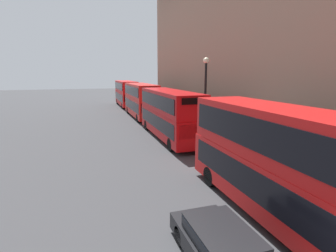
% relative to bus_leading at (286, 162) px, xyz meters
% --- Properties ---
extents(bus_leading, '(2.59, 10.86, 4.40)m').
position_rel_bus_leading_xyz_m(bus_leading, '(0.00, 0.00, 0.00)').
color(bus_leading, red).
rests_on(bus_leading, ground).
extents(bus_second_in_queue, '(2.59, 10.95, 4.20)m').
position_rel_bus_leading_xyz_m(bus_second_in_queue, '(0.00, 14.06, -0.10)').
color(bus_second_in_queue, '#B20C0F').
rests_on(bus_second_in_queue, ground).
extents(bus_third_in_queue, '(2.59, 10.31, 4.32)m').
position_rel_bus_leading_xyz_m(bus_third_in_queue, '(0.00, 25.95, -0.04)').
color(bus_third_in_queue, red).
rests_on(bus_third_in_queue, ground).
extents(bus_trailing, '(2.59, 10.01, 4.34)m').
position_rel_bus_leading_xyz_m(bus_trailing, '(-0.00, 38.26, -0.03)').
color(bus_trailing, red).
rests_on(bus_trailing, ground).
extents(car_dark_sedan, '(1.85, 4.41, 1.21)m').
position_rel_bus_leading_xyz_m(car_dark_sedan, '(-3.40, -1.48, -1.77)').
color(car_dark_sedan, black).
rests_on(car_dark_sedan, ground).
extents(street_lamp, '(0.44, 0.44, 6.82)m').
position_rel_bus_leading_xyz_m(street_lamp, '(1.82, 10.75, 1.76)').
color(street_lamp, black).
rests_on(street_lamp, ground).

